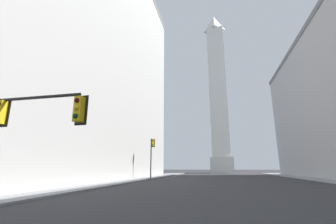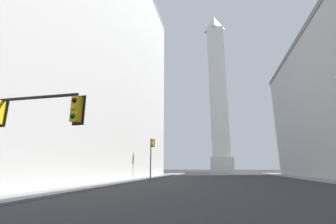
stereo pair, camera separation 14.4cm
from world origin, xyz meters
TOP-DOWN VIEW (x-y plane):
  - sidewalk_left at (-14.02, 28.03)m, footprint 5.00×93.42m
  - building_left at (-23.39, 28.25)m, footprint 18.28×50.58m
  - obelisk at (0.00, 77.85)m, footprint 7.48×7.48m
  - traffic_light_near_left at (-9.70, 6.56)m, footprint 4.84×0.51m
  - traffic_light_mid_left at (-11.64, 33.64)m, footprint 0.77×0.51m

SIDE VIEW (x-z plane):
  - sidewalk_left at x=-14.02m, z-range 0.00..0.15m
  - traffic_light_near_left at x=-9.70m, z-range 1.30..6.30m
  - traffic_light_mid_left at x=-11.64m, z-range 1.00..7.41m
  - building_left at x=-23.39m, z-range 0.01..41.14m
  - obelisk at x=0.00m, z-range -1.27..58.77m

